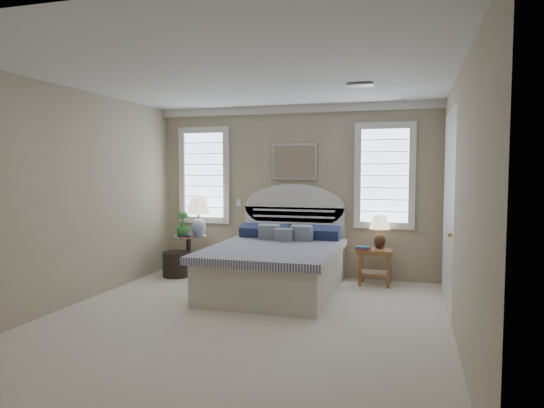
% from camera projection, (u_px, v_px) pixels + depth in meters
% --- Properties ---
extents(floor, '(4.50, 5.00, 0.01)m').
position_uv_depth(floor, '(242.00, 321.00, 5.43)').
color(floor, beige).
rests_on(floor, ground).
extents(ceiling, '(4.50, 5.00, 0.01)m').
position_uv_depth(ceiling, '(241.00, 76.00, 5.24)').
color(ceiling, silver).
rests_on(ceiling, wall_back).
extents(wall_back, '(4.50, 0.02, 2.70)m').
position_uv_depth(wall_back, '(295.00, 191.00, 7.73)').
color(wall_back, tan).
rests_on(wall_back, floor).
extents(wall_left, '(0.02, 5.00, 2.70)m').
position_uv_depth(wall_left, '(69.00, 197.00, 5.96)').
color(wall_left, tan).
rests_on(wall_left, floor).
extents(wall_right, '(0.02, 5.00, 2.70)m').
position_uv_depth(wall_right, '(459.00, 205.00, 4.70)').
color(wall_right, tan).
rests_on(wall_right, floor).
extents(crown_molding, '(4.50, 0.08, 0.12)m').
position_uv_depth(crown_molding, '(294.00, 109.00, 7.60)').
color(crown_molding, white).
rests_on(crown_molding, wall_back).
extents(hvac_vent, '(0.30, 0.20, 0.02)m').
position_uv_depth(hvac_vent, '(360.00, 85.00, 5.67)').
color(hvac_vent, '#B2B2B2').
rests_on(hvac_vent, ceiling).
extents(switch_plate, '(0.08, 0.01, 0.12)m').
position_uv_depth(switch_plate, '(239.00, 203.00, 7.99)').
color(switch_plate, white).
rests_on(switch_plate, wall_back).
extents(window_left, '(0.90, 0.06, 1.60)m').
position_uv_depth(window_left, '(205.00, 175.00, 8.13)').
color(window_left, silver).
rests_on(window_left, wall_back).
extents(window_right, '(0.90, 0.06, 1.60)m').
position_uv_depth(window_right, '(385.00, 176.00, 7.30)').
color(window_right, silver).
rests_on(window_right, wall_back).
extents(painting, '(0.74, 0.04, 0.58)m').
position_uv_depth(painting, '(294.00, 162.00, 7.66)').
color(painting, silver).
rests_on(painting, wall_back).
extents(closet_door, '(0.02, 1.80, 2.40)m').
position_uv_depth(closet_door, '(448.00, 210.00, 5.87)').
color(closet_door, silver).
rests_on(closet_door, floor).
extents(bed, '(1.72, 2.28, 1.47)m').
position_uv_depth(bed, '(277.00, 263.00, 6.80)').
color(bed, beige).
rests_on(bed, floor).
extents(side_table_left, '(0.56, 0.56, 0.63)m').
position_uv_depth(side_table_left, '(189.00, 251.00, 7.83)').
color(side_table_left, black).
rests_on(side_table_left, floor).
extents(nightstand_right, '(0.50, 0.40, 0.53)m').
position_uv_depth(nightstand_right, '(375.00, 259.00, 7.10)').
color(nightstand_right, brown).
rests_on(nightstand_right, floor).
extents(floor_pot, '(0.50, 0.50, 0.39)m').
position_uv_depth(floor_pot, '(176.00, 264.00, 7.68)').
color(floor_pot, black).
rests_on(floor_pot, floor).
extents(lamp_left, '(0.42, 0.42, 0.62)m').
position_uv_depth(lamp_left, '(198.00, 212.00, 7.78)').
color(lamp_left, silver).
rests_on(lamp_left, side_table_left).
extents(lamp_right, '(0.34, 0.34, 0.50)m').
position_uv_depth(lamp_right, '(380.00, 228.00, 7.15)').
color(lamp_right, black).
rests_on(lamp_right, nightstand_right).
extents(potted_plant, '(0.25, 0.25, 0.39)m').
position_uv_depth(potted_plant, '(182.00, 224.00, 7.71)').
color(potted_plant, '#3B7F32').
rests_on(potted_plant, side_table_left).
extents(books_left, '(0.19, 0.15, 0.04)m').
position_uv_depth(books_left, '(189.00, 236.00, 7.66)').
color(books_left, maroon).
rests_on(books_left, side_table_left).
extents(books_right, '(0.22, 0.17, 0.05)m').
position_uv_depth(books_right, '(363.00, 248.00, 7.01)').
color(books_right, maroon).
rests_on(books_right, nightstand_right).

